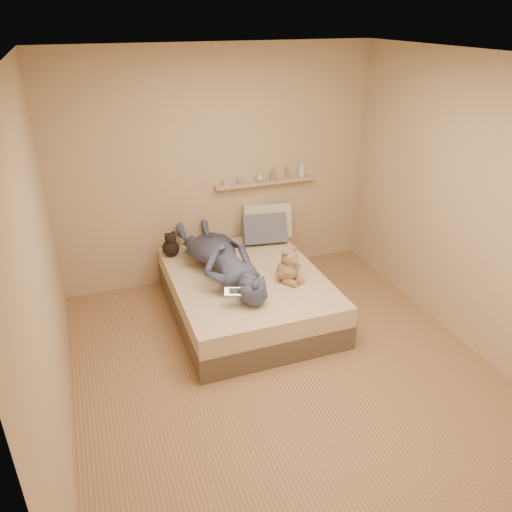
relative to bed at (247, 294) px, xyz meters
name	(u,v)px	position (x,y,z in m)	size (l,w,h in m)	color
room	(284,234)	(0.00, -0.93, 1.08)	(3.80, 3.80, 3.80)	#A17453
bed	(247,294)	(0.00, 0.00, 0.00)	(1.50, 1.90, 0.45)	brown
game_console	(235,292)	(-0.30, -0.54, 0.39)	(0.20, 0.14, 0.06)	silver
teddy_bear	(289,267)	(0.36, -0.25, 0.38)	(0.29, 0.30, 0.36)	olive
dark_plush	(171,246)	(-0.63, 0.71, 0.35)	(0.19, 0.19, 0.29)	black
pillow_cream	(267,221)	(0.54, 0.83, 0.43)	(0.55, 0.16, 0.40)	#C1B898
pillow_grey	(264,229)	(0.46, 0.69, 0.40)	(0.50, 0.14, 0.34)	slate
person	(220,257)	(-0.24, 0.11, 0.42)	(0.58, 1.60, 0.38)	#3E4762
wall_shelf	(265,182)	(0.55, 0.91, 0.88)	(1.20, 0.12, 0.03)	tan
shelf_bottles	(271,175)	(0.61, 0.91, 0.96)	(1.01, 0.09, 0.19)	#B4B8BD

